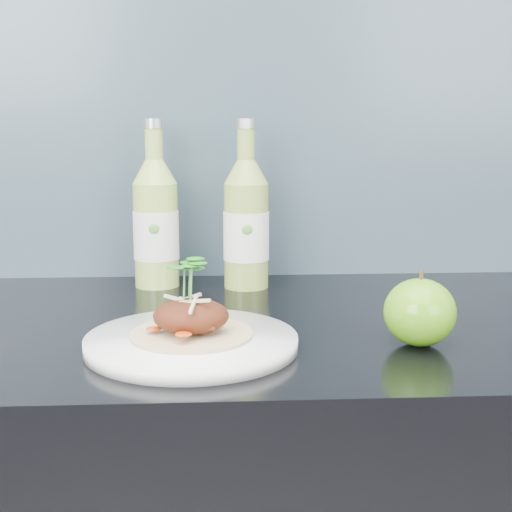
{
  "coord_description": "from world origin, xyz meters",
  "views": [
    {
      "loc": [
        -0.03,
        0.75,
        1.16
      ],
      "look_at": [
        0.02,
        1.63,
        1.0
      ],
      "focal_mm": 50.0,
      "sensor_mm": 36.0,
      "label": 1
    }
  ],
  "objects_px": {
    "dinner_plate": "(192,342)",
    "cider_bottle_right": "(246,225)",
    "cider_bottle_left": "(156,224)",
    "green_apple": "(420,312)"
  },
  "relations": [
    {
      "from": "cider_bottle_left",
      "to": "cider_bottle_right",
      "type": "distance_m",
      "value": 0.15
    },
    {
      "from": "dinner_plate",
      "to": "cider_bottle_right",
      "type": "height_order",
      "value": "cider_bottle_right"
    },
    {
      "from": "cider_bottle_right",
      "to": "cider_bottle_left",
      "type": "bearing_deg",
      "value": -178.18
    },
    {
      "from": "cider_bottle_left",
      "to": "dinner_plate",
      "type": "bearing_deg",
      "value": -85.26
    },
    {
      "from": "dinner_plate",
      "to": "cider_bottle_right",
      "type": "xyz_separation_m",
      "value": [
        0.08,
        0.32,
        0.09
      ]
    },
    {
      "from": "cider_bottle_left",
      "to": "cider_bottle_right",
      "type": "bearing_deg",
      "value": -12.75
    },
    {
      "from": "cider_bottle_right",
      "to": "dinner_plate",
      "type": "bearing_deg",
      "value": -95.68
    },
    {
      "from": "dinner_plate",
      "to": "green_apple",
      "type": "xyz_separation_m",
      "value": [
        0.27,
        -0.0,
        0.03
      ]
    },
    {
      "from": "green_apple",
      "to": "cider_bottle_right",
      "type": "relative_size",
      "value": 0.4
    },
    {
      "from": "cider_bottle_right",
      "to": "green_apple",
      "type": "bearing_deg",
      "value": -50.92
    }
  ]
}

